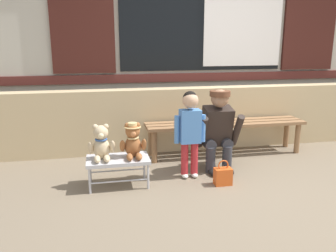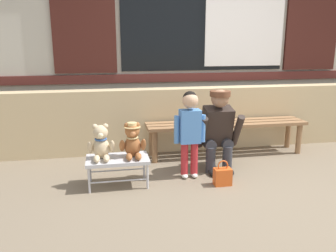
# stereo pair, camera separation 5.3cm
# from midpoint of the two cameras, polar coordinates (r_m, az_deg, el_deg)

# --- Properties ---
(ground_plane) EXTENTS (60.00, 60.00, 0.00)m
(ground_plane) POSITION_cam_midpoint_polar(r_m,az_deg,el_deg) (3.74, 13.17, -9.67)
(ground_plane) COLOR #756651
(brick_low_wall) EXTENTS (6.89, 0.25, 0.85)m
(brick_low_wall) POSITION_cam_midpoint_polar(r_m,az_deg,el_deg) (4.88, 6.58, 1.41)
(brick_low_wall) COLOR tan
(brick_low_wall) RESTS_ON ground
(shop_facade) EXTENTS (7.03, 0.26, 3.40)m
(shop_facade) POSITION_cam_midpoint_polar(r_m,az_deg,el_deg) (5.26, 5.24, 16.46)
(shop_facade) COLOR #B7B2A3
(shop_facade) RESTS_ON ground
(wooden_bench_long) EXTENTS (2.10, 0.40, 0.44)m
(wooden_bench_long) POSITION_cam_midpoint_polar(r_m,az_deg,el_deg) (4.59, 9.12, -0.15)
(wooden_bench_long) COLOR #8E6642
(wooden_bench_long) RESTS_ON ground
(small_display_bench) EXTENTS (0.64, 0.36, 0.30)m
(small_display_bench) POSITION_cam_midpoint_polar(r_m,az_deg,el_deg) (3.62, -8.67, -5.74)
(small_display_bench) COLOR #BCBCC1
(small_display_bench) RESTS_ON ground
(teddy_bear_plain) EXTENTS (0.28, 0.26, 0.36)m
(teddy_bear_plain) POSITION_cam_midpoint_polar(r_m,az_deg,el_deg) (3.56, -11.36, -2.86)
(teddy_bear_plain) COLOR #CCB289
(teddy_bear_plain) RESTS_ON small_display_bench
(teddy_bear_with_hat) EXTENTS (0.28, 0.27, 0.36)m
(teddy_bear_with_hat) POSITION_cam_midpoint_polar(r_m,az_deg,el_deg) (3.57, -6.22, -2.47)
(teddy_bear_with_hat) COLOR #93562D
(teddy_bear_with_hat) RESTS_ON small_display_bench
(child_standing) EXTENTS (0.35, 0.18, 0.96)m
(child_standing) POSITION_cam_midpoint_polar(r_m,az_deg,el_deg) (3.71, 3.24, 0.15)
(child_standing) COLOR #B7282D
(child_standing) RESTS_ON ground
(adult_crouching) EXTENTS (0.50, 0.49, 0.95)m
(adult_crouching) POSITION_cam_midpoint_polar(r_m,az_deg,el_deg) (4.00, 7.90, -0.59)
(adult_crouching) COLOR #333338
(adult_crouching) RESTS_ON ground
(handbag_on_ground) EXTENTS (0.18, 0.11, 0.27)m
(handbag_on_ground) POSITION_cam_midpoint_polar(r_m,az_deg,el_deg) (3.70, 8.63, -8.14)
(handbag_on_ground) COLOR #DB561E
(handbag_on_ground) RESTS_ON ground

